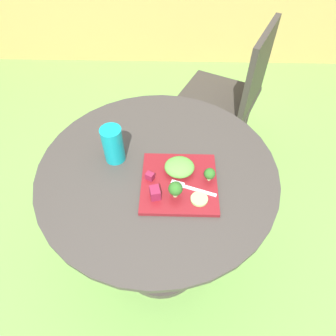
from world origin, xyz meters
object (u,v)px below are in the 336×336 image
drinking_glass (113,146)px  salad_plate (179,183)px  fork (189,188)px  patio_chair (234,90)px

drinking_glass → salad_plate: bearing=-26.1°
drinking_glass → fork: size_ratio=0.91×
salad_plate → fork: (0.03, -0.03, 0.01)m
patio_chair → fork: (-0.29, -0.90, 0.25)m
drinking_glass → fork: bearing=-28.0°
patio_chair → drinking_glass: 0.99m
patio_chair → fork: size_ratio=5.94×
patio_chair → fork: patio_chair is taller
drinking_glass → patio_chair: bearing=54.1°
patio_chair → salad_plate: size_ratio=3.59×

